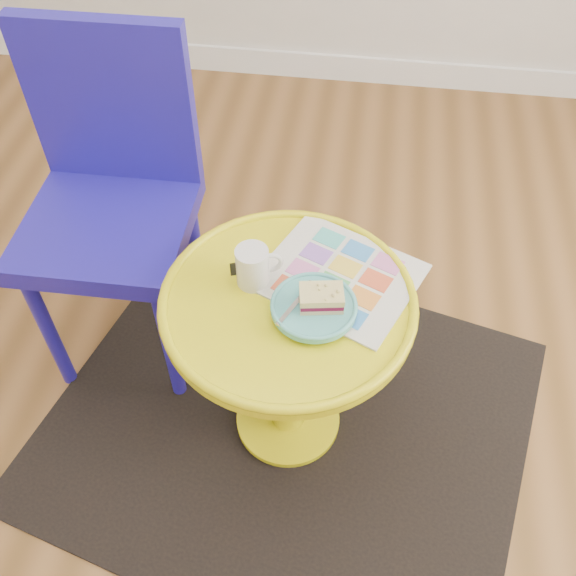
# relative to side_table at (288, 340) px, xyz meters

# --- Properties ---
(floor) EXTENTS (4.00, 4.00, 0.00)m
(floor) POSITION_rel_side_table_xyz_m (-0.05, -0.16, -0.39)
(floor) COLOR brown
(floor) RESTS_ON ground
(room_walls) EXTENTS (4.00, 4.00, 4.00)m
(room_walls) POSITION_rel_side_table_xyz_m (-1.05, 0.83, -0.33)
(room_walls) COLOR silver
(room_walls) RESTS_ON ground
(rug) EXTENTS (1.53, 1.39, 0.01)m
(rug) POSITION_rel_side_table_xyz_m (0.00, 0.00, -0.39)
(rug) COLOR black
(rug) RESTS_ON ground
(side_table) EXTENTS (0.58, 0.58, 0.55)m
(side_table) POSITION_rel_side_table_xyz_m (0.00, 0.00, 0.00)
(side_table) COLOR yellow
(side_table) RESTS_ON ground
(chair) EXTENTS (0.43, 0.43, 0.96)m
(chair) POSITION_rel_side_table_xyz_m (-0.51, 0.30, 0.16)
(chair) COLOR #21189F
(chair) RESTS_ON ground
(newspaper) EXTENTS (0.42, 0.40, 0.01)m
(newspaper) POSITION_rel_side_table_xyz_m (0.11, 0.08, 0.16)
(newspaper) COLOR silver
(newspaper) RESTS_ON side_table
(mug) EXTENTS (0.11, 0.07, 0.10)m
(mug) POSITION_rel_side_table_xyz_m (-0.08, 0.04, 0.21)
(mug) COLOR white
(mug) RESTS_ON side_table
(plate) EXTENTS (0.19, 0.19, 0.02)m
(plate) POSITION_rel_side_table_xyz_m (0.06, -0.03, 0.17)
(plate) COLOR #54B3B1
(plate) RESTS_ON newspaper
(cake_slice) EXTENTS (0.10, 0.08, 0.04)m
(cake_slice) POSITION_rel_side_table_xyz_m (0.08, -0.02, 0.20)
(cake_slice) COLOR #D3BC8C
(cake_slice) RESTS_ON plate
(fork) EXTENTS (0.07, 0.14, 0.00)m
(fork) POSITION_rel_side_table_xyz_m (0.02, -0.03, 0.18)
(fork) COLOR silver
(fork) RESTS_ON plate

